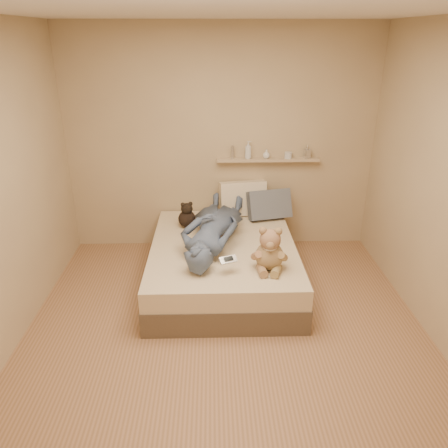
{
  "coord_description": "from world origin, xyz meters",
  "views": [
    {
      "loc": [
        -0.11,
        -3.14,
        2.45
      ],
      "look_at": [
        0.0,
        0.65,
        0.8
      ],
      "focal_mm": 35.0,
      "sensor_mm": 36.0,
      "label": 1
    }
  ],
  "objects_px": {
    "bed": "(223,263)",
    "wall_shelf": "(268,160)",
    "pillow_cream": "(243,198)",
    "pillow_grey": "(269,205)",
    "game_console": "(228,260)",
    "dark_plush": "(187,216)",
    "teddy_bear": "(270,252)",
    "person": "(213,227)"
  },
  "relations": [
    {
      "from": "bed",
      "to": "wall_shelf",
      "type": "distance_m",
      "value": 1.38
    },
    {
      "from": "pillow_cream",
      "to": "pillow_grey",
      "type": "xyz_separation_m",
      "value": [
        0.3,
        -0.14,
        -0.03
      ]
    },
    {
      "from": "game_console",
      "to": "dark_plush",
      "type": "height_order",
      "value": "dark_plush"
    },
    {
      "from": "game_console",
      "to": "pillow_cream",
      "type": "height_order",
      "value": "pillow_cream"
    },
    {
      "from": "teddy_bear",
      "to": "wall_shelf",
      "type": "distance_m",
      "value": 1.53
    },
    {
      "from": "person",
      "to": "teddy_bear",
      "type": "bearing_deg",
      "value": 144.83
    },
    {
      "from": "teddy_bear",
      "to": "dark_plush",
      "type": "bearing_deg",
      "value": 128.93
    },
    {
      "from": "bed",
      "to": "teddy_bear",
      "type": "relative_size",
      "value": 4.4
    },
    {
      "from": "teddy_bear",
      "to": "person",
      "type": "height_order",
      "value": "teddy_bear"
    },
    {
      "from": "game_console",
      "to": "pillow_grey",
      "type": "height_order",
      "value": "pillow_grey"
    },
    {
      "from": "bed",
      "to": "game_console",
      "type": "bearing_deg",
      "value": -87.21
    },
    {
      "from": "pillow_cream",
      "to": "wall_shelf",
      "type": "height_order",
      "value": "wall_shelf"
    },
    {
      "from": "dark_plush",
      "to": "wall_shelf",
      "type": "distance_m",
      "value": 1.17
    },
    {
      "from": "game_console",
      "to": "pillow_cream",
      "type": "xyz_separation_m",
      "value": [
        0.23,
        1.44,
        0.06
      ]
    },
    {
      "from": "pillow_cream",
      "to": "bed",
      "type": "bearing_deg",
      "value": -107.3
    },
    {
      "from": "dark_plush",
      "to": "person",
      "type": "xyz_separation_m",
      "value": [
        0.29,
        -0.42,
        0.05
      ]
    },
    {
      "from": "pillow_cream",
      "to": "person",
      "type": "distance_m",
      "value": 0.87
    },
    {
      "from": "pillow_cream",
      "to": "wall_shelf",
      "type": "distance_m",
      "value": 0.54
    },
    {
      "from": "teddy_bear",
      "to": "bed",
      "type": "bearing_deg",
      "value": 127.15
    },
    {
      "from": "pillow_grey",
      "to": "wall_shelf",
      "type": "relative_size",
      "value": 0.42
    },
    {
      "from": "pillow_cream",
      "to": "game_console",
      "type": "bearing_deg",
      "value": -99.06
    },
    {
      "from": "bed",
      "to": "teddy_bear",
      "type": "xyz_separation_m",
      "value": [
        0.41,
        -0.54,
        0.4
      ]
    },
    {
      "from": "teddy_bear",
      "to": "person",
      "type": "bearing_deg",
      "value": 131.86
    },
    {
      "from": "wall_shelf",
      "to": "game_console",
      "type": "bearing_deg",
      "value": -108.96
    },
    {
      "from": "pillow_grey",
      "to": "game_console",
      "type": "bearing_deg",
      "value": -112.23
    },
    {
      "from": "pillow_cream",
      "to": "person",
      "type": "bearing_deg",
      "value": -114.7
    },
    {
      "from": "game_console",
      "to": "wall_shelf",
      "type": "height_order",
      "value": "wall_shelf"
    },
    {
      "from": "pillow_grey",
      "to": "wall_shelf",
      "type": "distance_m",
      "value": 0.53
    },
    {
      "from": "game_console",
      "to": "teddy_bear",
      "type": "height_order",
      "value": "teddy_bear"
    },
    {
      "from": "teddy_bear",
      "to": "game_console",
      "type": "bearing_deg",
      "value": -170.19
    },
    {
      "from": "wall_shelf",
      "to": "pillow_cream",
      "type": "bearing_deg",
      "value": -164.83
    },
    {
      "from": "pillow_cream",
      "to": "pillow_grey",
      "type": "height_order",
      "value": "pillow_cream"
    },
    {
      "from": "dark_plush",
      "to": "teddy_bear",
      "type": "bearing_deg",
      "value": -51.07
    },
    {
      "from": "game_console",
      "to": "teddy_bear",
      "type": "bearing_deg",
      "value": 9.81
    },
    {
      "from": "game_console",
      "to": "pillow_cream",
      "type": "distance_m",
      "value": 1.45
    },
    {
      "from": "pillow_grey",
      "to": "pillow_cream",
      "type": "bearing_deg",
      "value": 155.03
    },
    {
      "from": "dark_plush",
      "to": "pillow_grey",
      "type": "distance_m",
      "value": 0.98
    },
    {
      "from": "pillow_cream",
      "to": "teddy_bear",
      "type": "bearing_deg",
      "value": -83.73
    },
    {
      "from": "dark_plush",
      "to": "pillow_grey",
      "type": "relative_size",
      "value": 0.6
    },
    {
      "from": "teddy_bear",
      "to": "person",
      "type": "relative_size",
      "value": 0.29
    },
    {
      "from": "teddy_bear",
      "to": "wall_shelf",
      "type": "height_order",
      "value": "wall_shelf"
    },
    {
      "from": "bed",
      "to": "teddy_bear",
      "type": "bearing_deg",
      "value": -52.85
    }
  ]
}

